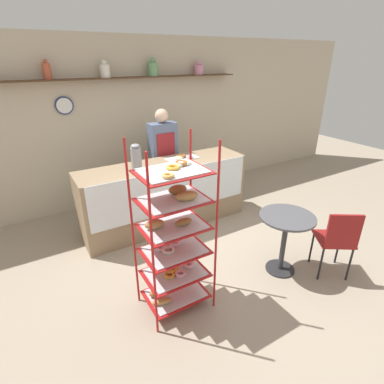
{
  "coord_description": "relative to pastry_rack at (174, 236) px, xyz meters",
  "views": [
    {
      "loc": [
        -1.74,
        -2.49,
        2.37
      ],
      "look_at": [
        0.0,
        0.42,
        0.84
      ],
      "focal_mm": 28.0,
      "sensor_mm": 36.0,
      "label": 1
    }
  ],
  "objects": [
    {
      "name": "back_wall",
      "position": [
        0.66,
        2.77,
        0.54
      ],
      "size": [
        10.0,
        0.3,
        2.7
      ],
      "color": "beige",
      "rests_on": "ground_plane"
    },
    {
      "name": "cafe_table",
      "position": [
        1.35,
        -0.17,
        -0.28
      ],
      "size": [
        0.63,
        0.63,
        0.74
      ],
      "color": "#262628",
      "rests_on": "ground_plane"
    },
    {
      "name": "coffee_carafe",
      "position": [
        0.23,
        1.51,
        0.33
      ],
      "size": [
        0.14,
        0.14,
        0.35
      ],
      "color": "gray",
      "rests_on": "display_counter"
    },
    {
      "name": "ground_plane",
      "position": [
        0.66,
        0.34,
        -0.83
      ],
      "size": [
        14.0,
        14.0,
        0.0
      ],
      "primitive_type": "plane",
      "color": "gray"
    },
    {
      "name": "person_worker",
      "position": [
        0.87,
        2.02,
        0.08
      ],
      "size": [
        0.43,
        0.23,
        1.66
      ],
      "color": "#282833",
      "rests_on": "ground_plane"
    },
    {
      "name": "cafe_chair",
      "position": [
        1.78,
        -0.55,
        -0.3
      ],
      "size": [
        0.53,
        0.53,
        0.86
      ],
      "rotation": [
        0.0,
        0.0,
        8.85
      ],
      "color": "black",
      "rests_on": "ground_plane"
    },
    {
      "name": "pastry_rack",
      "position": [
        0.0,
        0.0,
        0.0
      ],
      "size": [
        0.66,
        0.49,
        1.76
      ],
      "color": "#A51919",
      "rests_on": "ground_plane"
    },
    {
      "name": "donut_tray_counter",
      "position": [
        0.97,
        1.58,
        0.17
      ],
      "size": [
        0.49,
        0.24,
        0.05
      ],
      "color": "silver",
      "rests_on": "display_counter"
    },
    {
      "name": "display_counter",
      "position": [
        0.66,
        1.54,
        -0.34
      ],
      "size": [
        2.48,
        0.63,
        0.99
      ],
      "color": "#937A5B",
      "rests_on": "ground_plane"
    }
  ]
}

